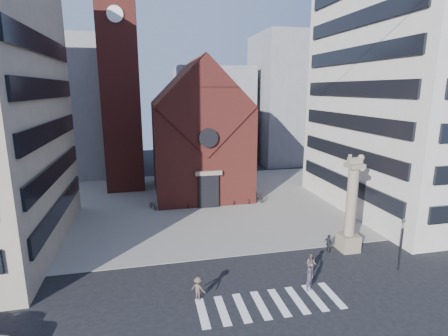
{
  "coord_description": "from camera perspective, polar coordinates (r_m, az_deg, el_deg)",
  "views": [
    {
      "loc": [
        -6.98,
        -22.5,
        13.99
      ],
      "look_at": [
        -0.12,
        8.0,
        6.89
      ],
      "focal_mm": 28.0,
      "sensor_mm": 36.0,
      "label": 1
    }
  ],
  "objects": [
    {
      "name": "campanile",
      "position": [
        50.62,
        -16.61,
        14.26
      ],
      "size": [
        5.5,
        5.5,
        31.2
      ],
      "color": "maroon",
      "rests_on": "ground"
    },
    {
      "name": "pedestrian_3",
      "position": [
        25.01,
        -4.22,
        -19.01
      ],
      "size": [
        1.21,
        1.14,
        1.65
      ],
      "primitive_type": "imported",
      "rotation": [
        0.0,
        0.0,
        2.47
      ],
      "color": "#4E3C34",
      "rests_on": "ground"
    },
    {
      "name": "ground",
      "position": [
        27.4,
        4.13,
        -17.94
      ],
      "size": [
        120.0,
        120.0,
        0.0
      ],
      "primitive_type": "plane",
      "color": "black",
      "rests_on": "ground"
    },
    {
      "name": "bg_block_left",
      "position": [
        63.91,
        -24.73,
        8.97
      ],
      "size": [
        16.0,
        14.0,
        22.0
      ],
      "primitive_type": "cube",
      "color": "gray",
      "rests_on": "ground"
    },
    {
      "name": "scooter_1",
      "position": [
        42.39,
        -8.97,
        -5.76
      ],
      "size": [
        1.26,
        1.92,
        1.12
      ],
      "primitive_type": "imported",
      "rotation": [
        0.0,
        0.0,
        0.43
      ],
      "color": "black",
      "rests_on": "piazza"
    },
    {
      "name": "bg_block_mid",
      "position": [
        68.92,
        -1.8,
        8.64
      ],
      "size": [
        14.0,
        12.0,
        18.0
      ],
      "primitive_type": "cube",
      "color": "gray",
      "rests_on": "ground"
    },
    {
      "name": "zebra_crossing",
      "position": [
        25.15,
        7.52,
        -21.1
      ],
      "size": [
        10.2,
        3.2,
        0.01
      ],
      "primitive_type": null,
      "color": "white",
      "rests_on": "ground"
    },
    {
      "name": "scooter_5",
      "position": [
        43.44,
        0.94,
        -5.14
      ],
      "size": [
        1.26,
        1.92,
        1.12
      ],
      "primitive_type": "imported",
      "rotation": [
        0.0,
        0.0,
        0.43
      ],
      "color": "black",
      "rests_on": "piazza"
    },
    {
      "name": "scooter_2",
      "position": [
        42.55,
        -6.45,
        -5.69
      ],
      "size": [
        1.42,
        2.03,
        1.01
      ],
      "primitive_type": "imported",
      "rotation": [
        0.0,
        0.0,
        0.43
      ],
      "color": "black",
      "rests_on": "piazza"
    },
    {
      "name": "church",
      "position": [
        48.42,
        -4.3,
        5.64
      ],
      "size": [
        12.0,
        16.65,
        18.0
      ],
      "color": "maroon",
      "rests_on": "ground"
    },
    {
      "name": "traffic_light",
      "position": [
        30.98,
        26.98,
        -10.87
      ],
      "size": [
        0.13,
        0.16,
        4.3
      ],
      "color": "black",
      "rests_on": "ground"
    },
    {
      "name": "scooter_4",
      "position": [
        43.08,
        -1.49,
        -5.37
      ],
      "size": [
        1.42,
        2.03,
        1.01
      ],
      "primitive_type": "imported",
      "rotation": [
        0.0,
        0.0,
        0.43
      ],
      "color": "black",
      "rests_on": "piazza"
    },
    {
      "name": "lion_column",
      "position": [
        32.4,
        19.97,
        -6.97
      ],
      "size": [
        1.63,
        1.6,
        8.68
      ],
      "color": "gray",
      "rests_on": "ground"
    },
    {
      "name": "pedestrian_1",
      "position": [
        28.62,
        14.06,
        -14.99
      ],
      "size": [
        1.02,
        1.01,
        1.66
      ],
      "primitive_type": "imported",
      "rotation": [
        0.0,
        0.0,
        -0.76
      ],
      "color": "#554844",
      "rests_on": "ground"
    },
    {
      "name": "pedestrian_0",
      "position": [
        26.59,
        13.81,
        -17.19
      ],
      "size": [
        0.73,
        0.62,
        1.72
      ],
      "primitive_type": "imported",
      "rotation": [
        0.0,
        0.0,
        0.38
      ],
      "color": "#373144",
      "rests_on": "ground"
    },
    {
      "name": "pedestrian_2",
      "position": [
        32.42,
        16.71,
        -11.72
      ],
      "size": [
        0.63,
        1.04,
        1.66
      ],
      "primitive_type": "imported",
      "rotation": [
        0.0,
        0.0,
        1.82
      ],
      "color": "#23252A",
      "rests_on": "ground"
    },
    {
      "name": "bg_block_right",
      "position": [
        70.74,
        11.74,
        10.93
      ],
      "size": [
        16.0,
        14.0,
        24.0
      ],
      "primitive_type": "cube",
      "color": "gray",
      "rests_on": "ground"
    },
    {
      "name": "scooter_0",
      "position": [
        42.35,
        -11.5,
        -5.96
      ],
      "size": [
        1.42,
        2.03,
        1.01
      ],
      "primitive_type": "imported",
      "rotation": [
        0.0,
        0.0,
        0.43
      ],
      "color": "black",
      "rests_on": "piazza"
    },
    {
      "name": "piazza",
      "position": [
        44.34,
        -2.98,
        -5.57
      ],
      "size": [
        46.0,
        30.0,
        0.05
      ],
      "primitive_type": "cube",
      "color": "gray",
      "rests_on": "ground"
    },
    {
      "name": "scooter_3",
      "position": [
        42.76,
        -3.95,
        -5.46
      ],
      "size": [
        1.26,
        1.92,
        1.12
      ],
      "primitive_type": "imported",
      "rotation": [
        0.0,
        0.0,
        0.43
      ],
      "color": "black",
      "rests_on": "piazza"
    },
    {
      "name": "scooter_7",
      "position": [
        44.43,
        5.64,
        -4.79
      ],
      "size": [
        1.26,
        1.92,
        1.12
      ],
      "primitive_type": "imported",
      "rotation": [
        0.0,
        0.0,
        0.43
      ],
      "color": "black",
      "rests_on": "piazza"
    },
    {
      "name": "building_right",
      "position": [
        46.41,
        30.15,
        13.61
      ],
      "size": [
        18.0,
        22.0,
        32.0
      ],
      "primitive_type": "cube",
      "color": "beige",
      "rests_on": "ground"
    },
    {
      "name": "scooter_6",
      "position": [
        43.91,
        3.31,
        -5.03
      ],
      "size": [
        1.42,
        2.03,
        1.01
      ],
      "primitive_type": "imported",
      "rotation": [
        0.0,
        0.0,
        0.43
      ],
      "color": "black",
      "rests_on": "piazza"
    }
  ]
}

